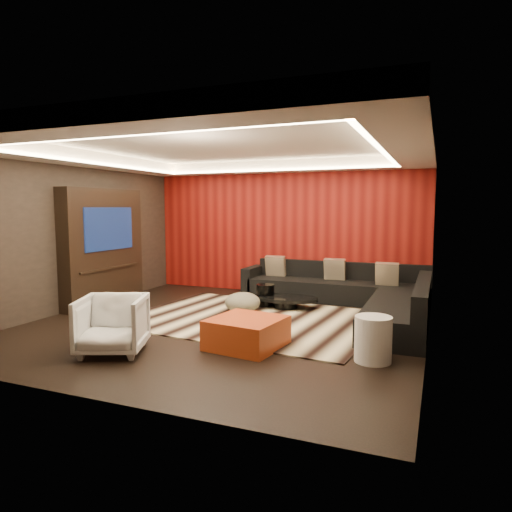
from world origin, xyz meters
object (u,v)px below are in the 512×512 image
at_px(coffee_table, 286,302).
at_px(armchair, 112,325).
at_px(drum_stool, 265,295).
at_px(white_side_table, 373,339).
at_px(sectional_sofa, 356,296).
at_px(orange_ottoman, 247,333).

height_order(coffee_table, armchair, armchair).
bearing_deg(drum_stool, coffee_table, -4.58).
relative_size(drum_stool, white_side_table, 0.72).
xyz_separation_m(armchair, sectional_sofa, (2.43, 3.65, -0.11)).
relative_size(coffee_table, white_side_table, 2.18).
xyz_separation_m(coffee_table, armchair, (-1.22, -3.28, 0.25)).
height_order(drum_stool, sectional_sofa, sectional_sofa).
height_order(drum_stool, white_side_table, white_side_table).
bearing_deg(white_side_table, orange_ottoman, -178.41).
relative_size(orange_ottoman, armchair, 1.09).
xyz_separation_m(orange_ottoman, sectional_sofa, (0.95, 2.78, 0.07)).
bearing_deg(white_side_table, sectional_sofa, 103.85).
relative_size(white_side_table, armchair, 0.68).
distance_m(drum_stool, armchair, 3.41).
xyz_separation_m(drum_stool, sectional_sofa, (1.62, 0.33, 0.04)).
height_order(coffee_table, drum_stool, drum_stool).
bearing_deg(orange_ottoman, coffee_table, 96.16).
bearing_deg(armchair, drum_stool, 53.08).
bearing_deg(drum_stool, armchair, -103.80).
height_order(drum_stool, armchair, armchair).
height_order(white_side_table, armchair, armchair).
bearing_deg(orange_ottoman, white_side_table, 1.59).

